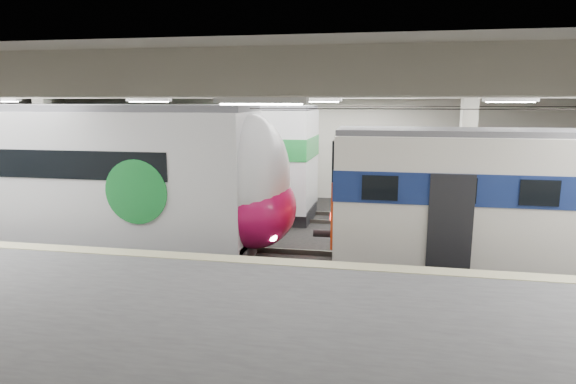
# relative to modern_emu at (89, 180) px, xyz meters

# --- Properties ---
(station_hall) EXTENTS (36.00, 24.00, 5.75)m
(station_hall) POSITION_rel_modern_emu_xyz_m (7.28, -1.74, 0.89)
(station_hall) COLOR black
(station_hall) RESTS_ON ground
(modern_emu) EXTENTS (15.08, 3.11, 4.80)m
(modern_emu) POSITION_rel_modern_emu_xyz_m (0.00, 0.00, 0.00)
(modern_emu) COLOR silver
(modern_emu) RESTS_ON ground
(older_rer) EXTENTS (12.46, 2.75, 4.16)m
(older_rer) POSITION_rel_modern_emu_xyz_m (14.26, 0.00, -0.18)
(older_rer) COLOR silver
(older_rer) RESTS_ON ground
(far_train) EXTENTS (15.01, 3.55, 4.72)m
(far_train) POSITION_rel_modern_emu_xyz_m (-0.72, 5.50, 0.08)
(far_train) COLOR silver
(far_train) RESTS_ON ground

